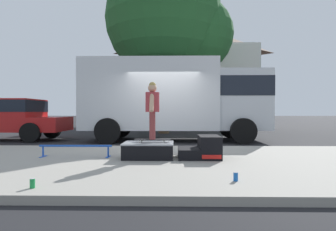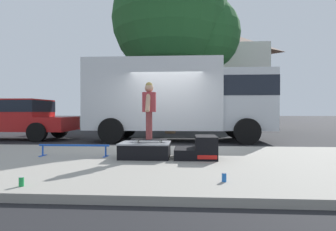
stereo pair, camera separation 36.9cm
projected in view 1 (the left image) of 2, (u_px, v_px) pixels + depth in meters
name	position (u px, v px, depth m)	size (l,w,h in m)	color
ground_plane	(162.00, 148.00, 8.87)	(140.00, 140.00, 0.00)	black
sidewalk_slab	(157.00, 163.00, 5.87)	(50.00, 5.00, 0.12)	gray
skate_box	(149.00, 149.00, 6.18)	(1.08, 0.83, 0.33)	black
kicker_ramp	(203.00, 149.00, 6.16)	(0.89, 0.81, 0.48)	black
grind_rail	(76.00, 148.00, 6.31)	(1.61, 0.28, 0.27)	blue
skateboard	(152.00, 140.00, 6.21)	(0.78, 0.22, 0.07)	black
skater_kid	(152.00, 106.00, 6.20)	(0.30, 0.64, 1.24)	brown
soda_can	(32.00, 183.00, 3.73)	(0.07, 0.07, 0.13)	#198C3F
soda_can_b	(236.00, 177.00, 4.11)	(0.07, 0.07, 0.13)	#1959B2
box_truck	(176.00, 97.00, 11.04)	(6.91, 2.63, 3.05)	silver
street_tree_main	(171.00, 24.00, 14.79)	(6.58, 5.98, 8.85)	brown
house_behind	(193.00, 74.00, 23.83)	(9.54, 8.22, 8.40)	silver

